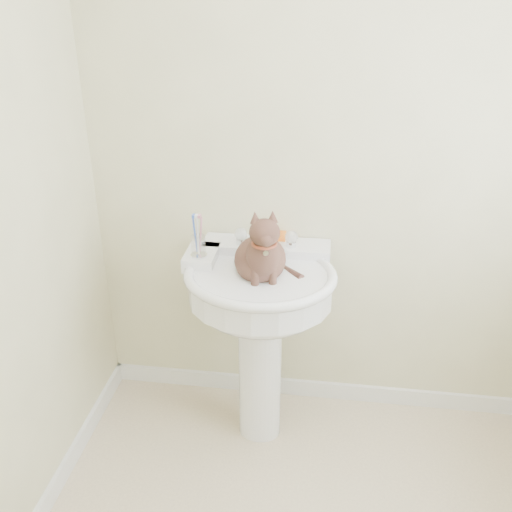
% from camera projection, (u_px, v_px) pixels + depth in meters
% --- Properties ---
extents(wall_back, '(2.20, 0.00, 2.50)m').
position_uv_depth(wall_back, '(338.00, 163.00, 2.41)').
color(wall_back, beige).
rests_on(wall_back, ground).
extents(baseboard_back, '(2.20, 0.02, 0.09)m').
position_uv_depth(baseboard_back, '(323.00, 389.00, 2.94)').
color(baseboard_back, white).
rests_on(baseboard_back, floor).
extents(pedestal_sink, '(0.65, 0.64, 0.90)m').
position_uv_depth(pedestal_sink, '(260.00, 304.00, 2.43)').
color(pedestal_sink, white).
rests_on(pedestal_sink, floor).
extents(faucet, '(0.28, 0.12, 0.14)m').
position_uv_depth(faucet, '(265.00, 238.00, 2.46)').
color(faucet, silver).
rests_on(faucet, pedestal_sink).
extents(soap_bar, '(0.09, 0.06, 0.03)m').
position_uv_depth(soap_bar, '(276.00, 236.00, 2.55)').
color(soap_bar, orange).
rests_on(soap_bar, pedestal_sink).
extents(toothbrush_cup, '(0.07, 0.07, 0.18)m').
position_uv_depth(toothbrush_cup, '(198.00, 245.00, 2.38)').
color(toothbrush_cup, silver).
rests_on(toothbrush_cup, pedestal_sink).
extents(cat, '(0.23, 0.29, 0.43)m').
position_uv_depth(cat, '(261.00, 256.00, 2.30)').
color(cat, brown).
rests_on(cat, pedestal_sink).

